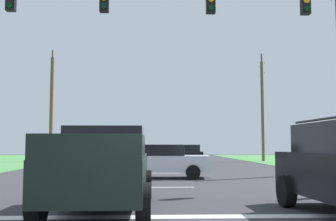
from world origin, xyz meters
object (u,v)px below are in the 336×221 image
object	(u,v)px
overhead_signal_span	(154,59)
distant_car_crossing_white	(162,161)
utility_pole_far_left	(51,106)
distant_car_oncoming	(188,154)
utility_pole_far_right	(262,107)
pickup_truck	(103,168)

from	to	relation	value
overhead_signal_span	distant_car_crossing_white	size ratio (longest dim) A/B	4.23
distant_car_crossing_white	utility_pole_far_left	distance (m)	22.17
overhead_signal_span	distant_car_oncoming	world-z (taller)	overhead_signal_span
utility_pole_far_left	distant_car_oncoming	bearing A→B (deg)	-28.97
utility_pole_far_right	utility_pole_far_left	world-z (taller)	utility_pole_far_left
pickup_truck	distant_car_crossing_white	bearing A→B (deg)	80.15
distant_car_crossing_white	utility_pole_far_left	world-z (taller)	utility_pole_far_left
pickup_truck	distant_car_oncoming	size ratio (longest dim) A/B	1.25
distant_car_crossing_white	distant_car_oncoming	xyz separation A→B (m)	(2.26, 12.68, 0.00)
overhead_signal_span	utility_pole_far_left	bearing A→B (deg)	111.41
overhead_signal_span	utility_pole_far_left	distance (m)	25.95
overhead_signal_span	pickup_truck	distance (m)	5.71
overhead_signal_span	distant_car_crossing_white	world-z (taller)	overhead_signal_span
pickup_truck	distant_car_oncoming	distance (m)	22.10
distant_car_oncoming	utility_pole_far_left	size ratio (longest dim) A/B	0.42
distant_car_crossing_white	distant_car_oncoming	bearing A→B (deg)	79.89
distant_car_crossing_white	utility_pole_far_left	size ratio (longest dim) A/B	0.43
overhead_signal_span	utility_pole_far_right	world-z (taller)	utility_pole_far_right
distant_car_crossing_white	utility_pole_far_right	world-z (taller)	utility_pole_far_right
pickup_truck	overhead_signal_span	bearing A→B (deg)	74.60
distant_car_oncoming	utility_pole_far_left	distance (m)	14.50
overhead_signal_span	distant_car_oncoming	xyz separation A→B (m)	(2.65, 17.44, -3.71)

